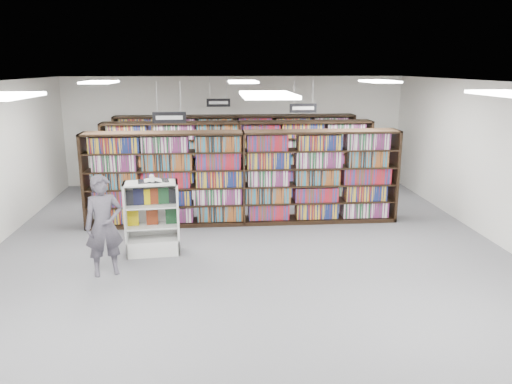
{
  "coord_description": "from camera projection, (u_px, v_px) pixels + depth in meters",
  "views": [
    {
      "loc": [
        -0.63,
        -8.9,
        3.49
      ],
      "look_at": [
        0.16,
        0.5,
        1.1
      ],
      "focal_mm": 35.0,
      "sensor_mm": 36.0,
      "label": 1
    }
  ],
  "objects": [
    {
      "name": "floor",
      "position": [
        250.0,
        254.0,
        9.51
      ],
      "size": [
        12.0,
        12.0,
        0.0
      ],
      "primitive_type": "plane",
      "color": "#5A5A5F",
      "rests_on": "ground"
    },
    {
      "name": "shopper",
      "position": [
        104.0,
        226.0,
        8.41
      ],
      "size": [
        0.73,
        0.59,
        1.74
      ],
      "primitive_type": "imported",
      "rotation": [
        0.0,
        0.0,
        0.32
      ],
      "color": "#4B4650",
      "rests_on": "floor"
    },
    {
      "name": "aisle_sign_left",
      "position": [
        169.0,
        117.0,
        9.73
      ],
      "size": [
        0.65,
        0.02,
        0.8
      ],
      "color": "#B2B2B7",
      "rests_on": "ceiling"
    },
    {
      "name": "troffer_back_center",
      "position": [
        243.0,
        82.0,
        10.66
      ],
      "size": [
        0.6,
        1.2,
        0.04
      ],
      "primitive_type": "cube",
      "color": "white",
      "rests_on": "ceiling"
    },
    {
      "name": "wall_right",
      "position": [
        510.0,
        168.0,
        9.52
      ],
      "size": [
        0.1,
        12.0,
        3.2
      ],
      "primitive_type": "cube",
      "color": "silver",
      "rests_on": "ground"
    },
    {
      "name": "open_book",
      "position": [
        153.0,
        180.0,
        9.29
      ],
      "size": [
        0.61,
        0.42,
        0.13
      ],
      "rotation": [
        0.0,
        0.0,
        0.17
      ],
      "color": "black",
      "rests_on": "endcap_display"
    },
    {
      "name": "wall_front",
      "position": [
        314.0,
        358.0,
        3.32
      ],
      "size": [
        10.0,
        0.1,
        3.2
      ],
      "primitive_type": "cube",
      "color": "silver",
      "rests_on": "ground"
    },
    {
      "name": "troffer_back_left",
      "position": [
        100.0,
        82.0,
        10.42
      ],
      "size": [
        0.6,
        1.2,
        0.04
      ],
      "primitive_type": "cube",
      "color": "white",
      "rests_on": "ceiling"
    },
    {
      "name": "aisle_sign_center",
      "position": [
        218.0,
        102.0,
        13.67
      ],
      "size": [
        0.65,
        0.02,
        0.8
      ],
      "color": "#B2B2B7",
      "rests_on": "ceiling"
    },
    {
      "name": "endcap_display",
      "position": [
        153.0,
        229.0,
        9.48
      ],
      "size": [
        1.04,
        0.59,
        1.4
      ],
      "rotation": [
        0.0,
        0.0,
        0.09
      ],
      "color": "silver",
      "rests_on": "floor"
    },
    {
      "name": "bookshelf_row_far",
      "position": [
        236.0,
        151.0,
        14.75
      ],
      "size": [
        7.0,
        0.6,
        2.1
      ],
      "color": "black",
      "rests_on": "floor"
    },
    {
      "name": "troffer_back_right",
      "position": [
        379.0,
        81.0,
        10.91
      ],
      "size": [
        0.6,
        1.2,
        0.04
      ],
      "primitive_type": "cube",
      "color": "white",
      "rests_on": "ceiling"
    },
    {
      "name": "aisle_sign_right",
      "position": [
        303.0,
        107.0,
        11.9
      ],
      "size": [
        0.65,
        0.02,
        0.8
      ],
      "color": "#B2B2B7",
      "rests_on": "ceiling"
    },
    {
      "name": "wall_back",
      "position": [
        235.0,
        131.0,
        14.91
      ],
      "size": [
        10.0,
        0.1,
        3.2
      ],
      "primitive_type": "cube",
      "color": "silver",
      "rests_on": "ground"
    },
    {
      "name": "ceiling",
      "position": [
        249.0,
        83.0,
        8.72
      ],
      "size": [
        10.0,
        12.0,
        0.1
      ],
      "primitive_type": "cube",
      "color": "white",
      "rests_on": "wall_back"
    },
    {
      "name": "troffer_front_center",
      "position": [
        267.0,
        95.0,
        5.83
      ],
      "size": [
        0.6,
        1.2,
        0.04
      ],
      "primitive_type": "cube",
      "color": "white",
      "rests_on": "ceiling"
    },
    {
      "name": "bookshelf_row_near",
      "position": [
        243.0,
        178.0,
        11.18
      ],
      "size": [
        7.0,
        0.6,
        2.1
      ],
      "color": "black",
      "rests_on": "floor"
    },
    {
      "name": "troffer_front_right",
      "position": [
        512.0,
        94.0,
        6.08
      ],
      "size": [
        0.6,
        1.2,
        0.04
      ],
      "primitive_type": "cube",
      "color": "white",
      "rests_on": "ceiling"
    },
    {
      "name": "bookshelf_row_mid",
      "position": [
        239.0,
        161.0,
        13.11
      ],
      "size": [
        7.0,
        0.6,
        2.1
      ],
      "color": "black",
      "rests_on": "floor"
    },
    {
      "name": "troffer_front_left",
      "position": [
        2.0,
        96.0,
        5.59
      ],
      "size": [
        0.6,
        1.2,
        0.04
      ],
      "primitive_type": "cube",
      "color": "white",
      "rests_on": "ceiling"
    }
  ]
}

